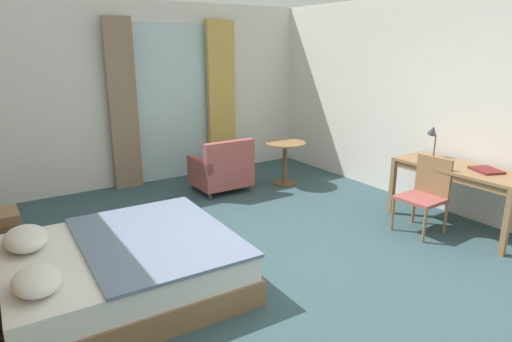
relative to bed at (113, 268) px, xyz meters
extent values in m
cube|color=#334C51|center=(1.62, -0.50, -0.31)|extent=(6.05, 7.94, 0.10)
cube|color=silver|center=(1.62, 3.21, 1.14)|extent=(5.65, 0.12, 2.81)
cube|color=silver|center=(4.38, -0.50, 1.14)|extent=(0.12, 7.54, 2.81)
cube|color=silver|center=(1.93, 3.13, 0.98)|extent=(1.24, 0.02, 2.48)
cube|color=#897056|center=(1.09, 3.03, 1.02)|extent=(0.42, 0.10, 2.56)
cube|color=tan|center=(2.77, 3.03, 1.02)|extent=(0.49, 0.10, 2.56)
cube|color=olive|center=(0.08, 0.00, -0.15)|extent=(1.99, 1.76, 0.23)
cube|color=white|center=(0.08, 0.00, 0.08)|extent=(1.93, 1.71, 0.22)
cube|color=slate|center=(0.40, -0.01, 0.21)|extent=(1.33, 1.73, 0.03)
ellipsoid|color=white|center=(-0.63, -0.39, 0.26)|extent=(0.35, 0.49, 0.15)
ellipsoid|color=white|center=(-0.61, 0.43, 0.27)|extent=(0.37, 0.57, 0.16)
cube|color=olive|center=(3.93, -0.74, 0.48)|extent=(0.65, 1.54, 0.04)
cube|color=olive|center=(3.93, -0.74, 0.43)|extent=(0.60, 1.47, 0.08)
cube|color=olive|center=(4.21, 0.00, 0.10)|extent=(0.06, 0.06, 0.73)
cube|color=olive|center=(3.65, -1.49, 0.10)|extent=(0.06, 0.06, 0.73)
cube|color=olive|center=(3.63, -0.01, 0.10)|extent=(0.06, 0.06, 0.73)
cube|color=#9E4C47|center=(3.42, -0.60, 0.15)|extent=(0.47, 0.49, 0.04)
cube|color=olive|center=(3.63, -0.59, 0.40)|extent=(0.05, 0.45, 0.46)
cylinder|color=olive|center=(3.20, -0.39, -0.06)|extent=(0.04, 0.04, 0.40)
cylinder|color=olive|center=(3.22, -0.82, -0.06)|extent=(0.04, 0.04, 0.40)
cylinder|color=olive|center=(3.62, -0.37, -0.06)|extent=(0.04, 0.04, 0.40)
cylinder|color=olive|center=(3.63, -0.81, -0.06)|extent=(0.04, 0.04, 0.40)
cylinder|color=#4C4C51|center=(3.98, -0.32, 0.51)|extent=(0.13, 0.13, 0.02)
cylinder|color=#4C4C51|center=(3.98, -0.32, 0.67)|extent=(0.02, 0.02, 0.30)
cone|color=#4C4C51|center=(4.04, -0.23, 0.85)|extent=(0.14, 0.14, 0.17)
cube|color=maroon|center=(3.98, -1.02, 0.51)|extent=(0.36, 0.39, 0.02)
cube|color=#9E4C47|center=(2.21, 2.07, -0.02)|extent=(0.80, 0.68, 0.28)
cube|color=#9E4C47|center=(2.21, 1.79, 0.34)|extent=(0.80, 0.12, 0.44)
cube|color=#9E4C47|center=(2.56, 2.07, 0.20)|extent=(0.10, 0.68, 0.16)
cube|color=#9E4C47|center=(1.87, 2.07, 0.20)|extent=(0.10, 0.68, 0.16)
cylinder|color=#4C3D2D|center=(2.55, 2.35, -0.21)|extent=(0.04, 0.04, 0.10)
cylinder|color=#4C3D2D|center=(1.87, 2.35, -0.21)|extent=(0.04, 0.04, 0.10)
cylinder|color=#4C3D2D|center=(2.55, 1.79, -0.21)|extent=(0.04, 0.04, 0.10)
cylinder|color=#4C3D2D|center=(1.88, 1.79, -0.21)|extent=(0.04, 0.04, 0.10)
cylinder|color=olive|center=(3.23, 1.80, 0.41)|extent=(0.65, 0.65, 0.03)
cylinder|color=brown|center=(3.23, 1.80, 0.06)|extent=(0.07, 0.07, 0.65)
cylinder|color=brown|center=(3.23, 1.80, -0.25)|extent=(0.36, 0.36, 0.02)
camera|label=1|loc=(-0.86, -3.60, 1.88)|focal=30.83mm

